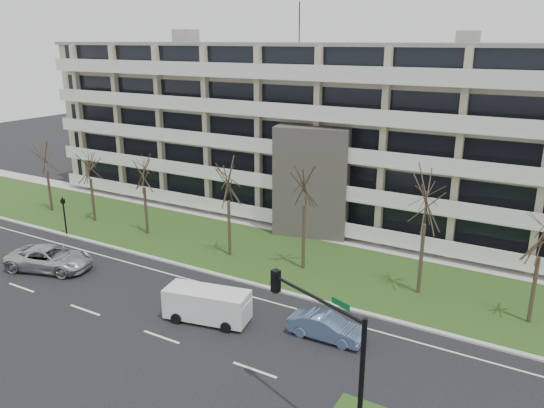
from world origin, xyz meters
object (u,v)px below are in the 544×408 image
Objects in this scene: blue_sedan at (326,327)px; white_van at (208,303)px; traffic_signal at (328,346)px; pedestrian_signal at (64,211)px; silver_pickup at (50,258)px.

white_van is (-6.65, -1.67, 0.45)m from blue_sedan.
traffic_signal is 1.91× the size of pedestrian_signal.
blue_sedan is 0.81× the size of white_van.
blue_sedan is at bearing -103.13° from silver_pickup.
blue_sedan is 1.27× the size of pedestrian_signal.
blue_sedan is 6.87m from white_van.
silver_pickup is 7.06m from pedestrian_signal.
pedestrian_signal reaches higher than blue_sedan.
blue_sedan is (20.57, 1.53, -0.15)m from silver_pickup.
silver_pickup is 1.16× the size of white_van.
white_van is at bearing -107.97° from silver_pickup.
white_van is at bearing -12.42° from pedestrian_signal.
traffic_signal is (9.65, -4.94, 2.92)m from white_van.
pedestrian_signal is (-18.55, 5.32, 0.95)m from white_van.
traffic_signal is at bearing -38.84° from white_van.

